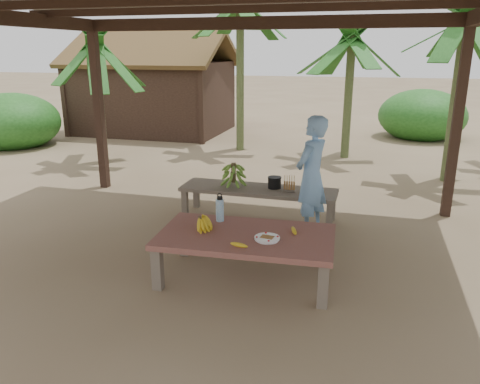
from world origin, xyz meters
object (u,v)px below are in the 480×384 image
(work_table, at_px, (246,240))
(bench, at_px, (258,192))
(plate, at_px, (267,238))
(ripe_banana_bunch, at_px, (200,222))
(water_flask, at_px, (220,209))
(woman, at_px, (311,176))
(cooking_pot, at_px, (274,183))

(work_table, relative_size, bench, 0.84)
(work_table, bearing_deg, plate, -25.30)
(bench, xyz_separation_m, ripe_banana_bunch, (-0.20, -1.83, 0.18))
(bench, xyz_separation_m, water_flask, (-0.07, -1.53, 0.24))
(ripe_banana_bunch, height_order, woman, woman)
(plate, height_order, woman, woman)
(plate, bearing_deg, cooking_pot, 99.44)
(plate, distance_m, cooking_pot, 2.02)
(work_table, xyz_separation_m, ripe_banana_bunch, (-0.50, -0.00, 0.14))
(ripe_banana_bunch, distance_m, woman, 1.79)
(ripe_banana_bunch, bearing_deg, plate, -7.53)
(plate, relative_size, cooking_pot, 1.39)
(woman, bearing_deg, bench, -91.93)
(work_table, height_order, plate, plate)
(cooking_pot, bearing_deg, work_table, -87.35)
(ripe_banana_bunch, xyz_separation_m, cooking_pot, (0.42, 1.90, -0.05))
(bench, bearing_deg, work_table, -80.21)
(work_table, relative_size, ripe_banana_bunch, 7.11)
(bench, height_order, woman, woman)
(bench, height_order, cooking_pot, cooking_pot)
(work_table, distance_m, cooking_pot, 1.90)
(ripe_banana_bunch, xyz_separation_m, plate, (0.75, -0.10, -0.06))
(bench, bearing_deg, cooking_pot, 16.77)
(bench, relative_size, ripe_banana_bunch, 8.45)
(bench, relative_size, cooking_pot, 11.98)
(plate, xyz_separation_m, water_flask, (-0.62, 0.40, 0.12))
(cooking_pot, bearing_deg, bench, -163.56)
(cooking_pot, xyz_separation_m, woman, (0.56, -0.41, 0.25))
(bench, distance_m, plate, 2.01)
(bench, bearing_deg, water_flask, -92.45)
(ripe_banana_bunch, distance_m, plate, 0.76)
(ripe_banana_bunch, height_order, plate, ripe_banana_bunch)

